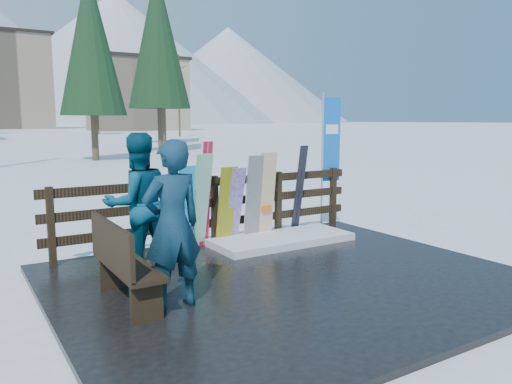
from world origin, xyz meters
TOP-DOWN VIEW (x-y plane):
  - ground at (0.00, 0.00)m, footprint 700.00×700.00m
  - deck at (0.00, 0.00)m, footprint 6.00×5.00m
  - fence at (0.00, 2.20)m, footprint 5.60×0.10m
  - snow_patch at (0.97, 1.60)m, footprint 2.42×1.00m
  - bench at (-2.20, 0.19)m, footprint 0.41×1.50m
  - snowboard_0 at (-0.62, 1.98)m, footprint 0.30×0.27m
  - snowboard_1 at (-0.36, 1.98)m, footprint 0.28×0.42m
  - snowboard_2 at (0.11, 1.98)m, footprint 0.30×0.27m
  - snowboard_3 at (0.27, 1.98)m, footprint 0.26×0.35m
  - snowboard_4 at (0.63, 1.98)m, footprint 0.30×0.21m
  - snowboard_5 at (0.90, 1.98)m, footprint 0.32×0.21m
  - ski_pair_a at (-0.24, 2.05)m, footprint 0.16×0.25m
  - ski_pair_b at (1.66, 2.05)m, footprint 0.17×0.30m
  - rental_flag at (2.52, 2.25)m, footprint 0.45×0.04m
  - person_front at (-1.73, -0.17)m, footprint 0.71×0.49m
  - person_back at (-1.64, 1.26)m, footprint 0.97×0.78m
  - trees at (5.13, 47.18)m, footprint 42.04×68.59m

SIDE VIEW (x-z plane):
  - ground at x=0.00m, z-range 0.00..0.00m
  - deck at x=0.00m, z-range 0.00..0.08m
  - snow_patch at x=0.97m, z-range 0.08..0.20m
  - bench at x=-2.20m, z-range 0.11..1.08m
  - snowboard_3 at x=0.27m, z-range 0.08..1.38m
  - fence at x=0.00m, z-range 0.16..1.31m
  - snowboard_2 at x=0.11m, z-range 0.08..1.40m
  - snowboard_0 at x=-0.62m, z-range 0.08..1.46m
  - snowboard_4 at x=0.63m, z-range 0.08..1.57m
  - snowboard_5 at x=0.90m, z-range 0.08..1.61m
  - snowboard_1 at x=-0.36m, z-range 0.08..1.64m
  - ski_pair_b at x=1.66m, z-range 0.08..1.71m
  - ski_pair_a at x=-0.24m, z-range 0.08..1.82m
  - person_front at x=-1.73m, z-range 0.08..1.96m
  - person_back at x=-1.64m, z-range 0.08..1.99m
  - rental_flag at x=2.52m, z-range 0.39..2.99m
  - trees at x=5.13m, z-range -1.09..12.58m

